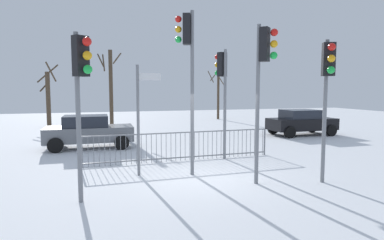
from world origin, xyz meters
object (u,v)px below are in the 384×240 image
traffic_light_foreground_right (328,79)px  traffic_light_rear_left (263,68)px  traffic_light_foreground_left (222,79)px  bare_tree_right (111,87)px  traffic_light_rear_right (188,56)px  car_grey_mid (89,131)px  bare_tree_centre (218,95)px  traffic_light_mid_right (81,79)px  bare_tree_left (48,96)px  direction_sign_post (140,114)px  car_black_trailing (301,122)px

traffic_light_foreground_right → traffic_light_rear_left: bearing=8.0°
traffic_light_foreground_right → traffic_light_foreground_left: bearing=-47.1°
traffic_light_rear_left → bare_tree_right: 14.66m
traffic_light_rear_right → car_grey_mid: (-3.00, 5.73, -2.87)m
traffic_light_rear_left → bare_tree_centre: bare_tree_centre is taller
traffic_light_foreground_left → traffic_light_mid_right: (-4.92, -3.78, -0.14)m
bare_tree_left → traffic_light_mid_right: bearing=-80.8°
bare_tree_left → bare_tree_right: (4.14, -2.76, 0.63)m
car_grey_mid → direction_sign_post: bearing=-72.9°
traffic_light_rear_left → traffic_light_foreground_left: bearing=-139.8°
traffic_light_rear_left → car_black_trailing: size_ratio=1.15×
traffic_light_rear_left → car_black_trailing: traffic_light_rear_left is taller
direction_sign_post → car_black_trailing: 11.92m
traffic_light_mid_right → direction_sign_post: (1.59, 2.15, -1.00)m
car_grey_mid → car_black_trailing: bearing=4.9°
direction_sign_post → bare_tree_right: (-0.25, 12.33, 0.88)m
traffic_light_mid_right → bare_tree_centre: bearing=-155.0°
direction_sign_post → bare_tree_right: 12.36m
car_black_trailing → bare_tree_right: 12.15m
traffic_light_foreground_right → bare_tree_centre: 19.96m
bare_tree_right → car_grey_mid: bearing=-100.9°
traffic_light_foreground_left → bare_tree_centre: 16.52m
traffic_light_rear_right → car_black_trailing: 11.26m
traffic_light_foreground_right → bare_tree_right: 15.56m
traffic_light_rear_right → direction_sign_post: traffic_light_rear_right is taller
traffic_light_mid_right → bare_tree_right: 14.54m
traffic_light_foreground_right → car_black_trailing: (5.29, 8.64, -2.17)m
traffic_light_rear_right → direction_sign_post: size_ratio=1.48×
car_grey_mid → traffic_light_mid_right: bearing=-89.4°
traffic_light_rear_right → traffic_light_foreground_right: size_ratio=1.24×
traffic_light_foreground_left → car_grey_mid: 6.58m
bare_tree_left → car_black_trailing: bearing=-31.4°
traffic_light_rear_right → car_black_trailing: (8.67, 6.59, -2.87)m
traffic_light_rear_left → bare_tree_left: bearing=-112.2°
car_grey_mid → bare_tree_centre: bare_tree_centre is taller
traffic_light_rear_right → car_black_trailing: traffic_light_rear_right is taller
traffic_light_rear_right → bare_tree_centre: bearing=-4.0°
traffic_light_rear_right → bare_tree_left: traffic_light_rear_right is taller
traffic_light_mid_right → bare_tree_left: bearing=-116.6°
car_black_trailing → bare_tree_left: size_ratio=0.85×
bare_tree_left → bare_tree_right: bearing=-33.7°
car_black_trailing → car_grey_mid: same height
car_grey_mid → bare_tree_centre: 15.92m
car_black_trailing → bare_tree_centre: (-0.96, 10.83, 1.40)m
traffic_light_foreground_left → traffic_light_rear_right: traffic_light_rear_right is taller
traffic_light_mid_right → car_grey_mid: (0.01, 7.54, -2.11)m
car_grey_mid → traffic_light_foreground_left: bearing=-36.7°
direction_sign_post → car_black_trailing: (10.09, 6.25, -1.11)m
car_grey_mid → bare_tree_left: bare_tree_left is taller
traffic_light_foreground_left → direction_sign_post: bearing=-178.6°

